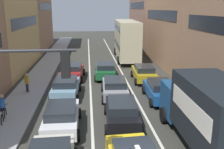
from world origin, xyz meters
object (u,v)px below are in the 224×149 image
object	(u,v)px
wagon_left_lane_second	(62,117)
coupe_centre_lane_fourth	(105,70)
removalist_box_truck	(207,110)
cyclist_on_sidewalk	(3,109)
sedan_right_lane_behind_truck	(160,90)
hatchback_centre_lane_third	(115,87)
sedan_left_lane_fourth	(73,71)
traffic_light_pole	(7,100)
wagon_right_lane_far	(144,73)
bus_mid_queue_primary	(127,38)
sedan_left_lane_third	(66,87)
pedestrian_mid_sidewalk	(27,82)
sedan_centre_lane_second	(122,111)

from	to	relation	value
wagon_left_lane_second	coupe_centre_lane_fourth	world-z (taller)	same
wagon_left_lane_second	removalist_box_truck	bearing A→B (deg)	-110.55
cyclist_on_sidewalk	sedan_right_lane_behind_truck	bearing A→B (deg)	-81.65
wagon_left_lane_second	cyclist_on_sidewalk	bearing A→B (deg)	69.27
hatchback_centre_lane_third	cyclist_on_sidewalk	distance (m)	8.07
cyclist_on_sidewalk	wagon_left_lane_second	bearing A→B (deg)	-117.81
removalist_box_truck	sedan_left_lane_fourth	bearing A→B (deg)	29.02
traffic_light_pole	sedan_right_lane_behind_truck	xyz separation A→B (m)	(7.85, 9.81, -3.02)
coupe_centre_lane_fourth	sedan_left_lane_fourth	world-z (taller)	same
sedan_left_lane_fourth	wagon_right_lane_far	bearing A→B (deg)	-97.50
bus_mid_queue_primary	sedan_left_lane_fourth	bearing A→B (deg)	147.30
sedan_left_lane_third	coupe_centre_lane_fourth	xyz separation A→B (m)	(3.41, 5.32, 0.00)
removalist_box_truck	bus_mid_queue_primary	world-z (taller)	bus_mid_queue_primary
wagon_left_lane_second	wagon_right_lane_far	distance (m)	11.66
sedan_left_lane_fourth	cyclist_on_sidewalk	bearing A→B (deg)	162.82
sedan_left_lane_fourth	wagon_right_lane_far	size ratio (longest dim) A/B	1.01
hatchback_centre_lane_third	sedan_left_lane_third	distance (m)	3.75
hatchback_centre_lane_third	wagon_right_lane_far	distance (m)	5.40
removalist_box_truck	sedan_right_lane_behind_truck	size ratio (longest dim) A/B	1.78
wagon_left_lane_second	hatchback_centre_lane_third	xyz separation A→B (m)	(3.52, 5.18, 0.00)
sedan_right_lane_behind_truck	bus_mid_queue_primary	bearing A→B (deg)	2.39
removalist_box_truck	pedestrian_mid_sidewalk	world-z (taller)	removalist_box_truck
sedan_left_lane_fourth	bus_mid_queue_primary	size ratio (longest dim) A/B	0.42
sedan_left_lane_third	pedestrian_mid_sidewalk	size ratio (longest dim) A/B	2.64
wagon_right_lane_far	traffic_light_pole	bearing A→B (deg)	155.43
traffic_light_pole	wagon_left_lane_second	distance (m)	6.42
wagon_left_lane_second	hatchback_centre_lane_third	bearing A→B (deg)	-34.47
wagon_left_lane_second	pedestrian_mid_sidewalk	xyz separation A→B (m)	(-3.37, 6.79, 0.15)
sedan_centre_lane_second	hatchback_centre_lane_third	world-z (taller)	same
sedan_centre_lane_second	sedan_right_lane_behind_truck	size ratio (longest dim) A/B	1.01
hatchback_centre_lane_third	pedestrian_mid_sidewalk	world-z (taller)	pedestrian_mid_sidewalk
traffic_light_pole	hatchback_centre_lane_third	xyz separation A→B (m)	(4.59, 10.74, -3.02)
sedan_right_lane_behind_truck	cyclist_on_sidewalk	xyz separation A→B (m)	(-10.37, -2.90, 0.05)
wagon_left_lane_second	sedan_right_lane_behind_truck	size ratio (longest dim) A/B	0.99
hatchback_centre_lane_third	bus_mid_queue_primary	bearing A→B (deg)	-9.05
sedan_centre_lane_second	wagon_right_lane_far	bearing A→B (deg)	-16.50
coupe_centre_lane_fourth	wagon_right_lane_far	bearing A→B (deg)	-108.06
traffic_light_pole	sedan_left_lane_fourth	world-z (taller)	traffic_light_pole
sedan_centre_lane_second	cyclist_on_sidewalk	world-z (taller)	cyclist_on_sidewalk
sedan_left_lane_third	sedan_right_lane_behind_truck	distance (m)	7.12
sedan_centre_lane_second	sedan_left_lane_third	bearing A→B (deg)	38.04
wagon_left_lane_second	bus_mid_queue_primary	bearing A→B (deg)	-18.44
cyclist_on_sidewalk	coupe_centre_lane_fourth	bearing A→B (deg)	-42.55
cyclist_on_sidewalk	pedestrian_mid_sidewalk	distance (m)	5.45
sedan_centre_lane_second	coupe_centre_lane_fourth	size ratio (longest dim) A/B	1.00
sedan_right_lane_behind_truck	pedestrian_mid_sidewalk	size ratio (longest dim) A/B	2.62
removalist_box_truck	sedan_centre_lane_second	size ratio (longest dim) A/B	1.77
hatchback_centre_lane_third	wagon_right_lane_far	size ratio (longest dim) A/B	1.00
wagon_left_lane_second	coupe_centre_lane_fourth	size ratio (longest dim) A/B	0.98
removalist_box_truck	bus_mid_queue_primary	distance (m)	22.80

